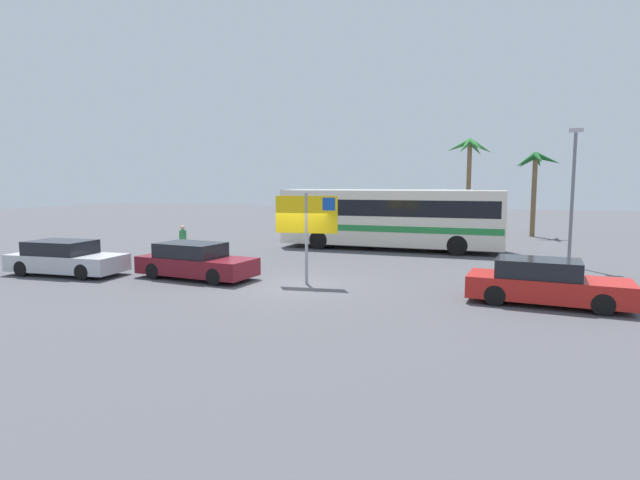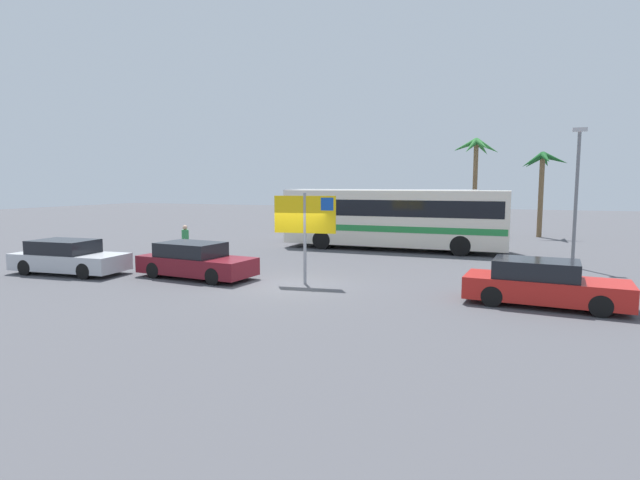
# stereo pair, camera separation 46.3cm
# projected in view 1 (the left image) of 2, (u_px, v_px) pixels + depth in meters

# --- Properties ---
(ground) EXTENTS (120.00, 120.00, 0.00)m
(ground) POSITION_uv_depth(u_px,v_px,m) (288.00, 286.00, 17.33)
(ground) COLOR #4C4C51
(bus_front_coach) EXTENTS (11.71, 2.70, 3.17)m
(bus_front_coach) POSITION_uv_depth(u_px,v_px,m) (390.00, 216.00, 26.85)
(bus_front_coach) COLOR silver
(bus_front_coach) RESTS_ON ground
(bus_rear_coach) EXTENTS (11.71, 2.70, 3.17)m
(bus_rear_coach) POSITION_uv_depth(u_px,v_px,m) (375.00, 212.00, 31.29)
(bus_rear_coach) COLOR white
(bus_rear_coach) RESTS_ON ground
(ferry_sign) EXTENTS (2.19, 0.37, 3.20)m
(ferry_sign) POSITION_uv_depth(u_px,v_px,m) (308.00, 218.00, 17.39)
(ferry_sign) COLOR gray
(ferry_sign) RESTS_ON ground
(car_red) EXTENTS (4.53, 2.00, 1.32)m
(car_red) POSITION_uv_depth(u_px,v_px,m) (545.00, 283.00, 14.60)
(car_red) COLOR red
(car_red) RESTS_ON ground
(car_silver) EXTENTS (4.60, 2.06, 1.32)m
(car_silver) POSITION_uv_depth(u_px,v_px,m) (66.00, 258.00, 19.41)
(car_silver) COLOR #B7BABF
(car_silver) RESTS_ON ground
(car_maroon) EXTENTS (4.62, 2.17, 1.32)m
(car_maroon) POSITION_uv_depth(u_px,v_px,m) (195.00, 261.00, 18.66)
(car_maroon) COLOR maroon
(car_maroon) RESTS_ON ground
(pedestrian_by_bus) EXTENTS (0.32, 0.32, 1.63)m
(pedestrian_by_bus) POSITION_uv_depth(u_px,v_px,m) (183.00, 240.00, 22.84)
(pedestrian_by_bus) COLOR #2D2D33
(pedestrian_by_bus) RESTS_ON ground
(lamp_post_left_side) EXTENTS (0.56, 0.20, 5.81)m
(lamp_post_left_side) POSITION_uv_depth(u_px,v_px,m) (573.00, 191.00, 21.10)
(lamp_post_left_side) COLOR slate
(lamp_post_left_side) RESTS_ON ground
(palm_tree_seaside) EXTENTS (3.01, 3.13, 5.63)m
(palm_tree_seaside) POSITION_uv_depth(u_px,v_px,m) (535.00, 170.00, 33.21)
(palm_tree_seaside) COLOR brown
(palm_tree_seaside) RESTS_ON ground
(palm_tree_inland) EXTENTS (3.32, 3.27, 6.71)m
(palm_tree_inland) POSITION_uv_depth(u_px,v_px,m) (469.00, 156.00, 35.26)
(palm_tree_inland) COLOR brown
(palm_tree_inland) RESTS_ON ground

